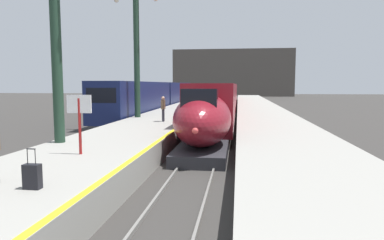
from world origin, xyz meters
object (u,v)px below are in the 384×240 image
(rolling_suitcase, at_px, (32,176))
(departure_info_board, at_px, (79,112))
(regional_train_adjacent, at_px, (159,96))
(passenger_mid_platform, at_px, (163,107))
(station_column_far, at_px, (136,40))
(highspeed_train_main, at_px, (224,98))
(station_column_mid, at_px, (55,17))

(rolling_suitcase, height_order, departure_info_board, departure_info_board)
(regional_train_adjacent, relative_size, passenger_mid_platform, 21.66)
(regional_train_adjacent, relative_size, station_column_far, 3.77)
(regional_train_adjacent, relative_size, departure_info_board, 17.26)
(rolling_suitcase, distance_m, departure_info_board, 4.29)
(passenger_mid_platform, height_order, departure_info_board, departure_info_board)
(passenger_mid_platform, distance_m, rolling_suitcase, 15.15)
(highspeed_train_main, xyz_separation_m, rolling_suitcase, (-3.14, -33.59, -0.61))
(departure_info_board, bearing_deg, station_column_mid, 131.73)
(station_column_mid, distance_m, station_column_far, 11.63)
(highspeed_train_main, height_order, station_column_far, station_column_far)
(highspeed_train_main, bearing_deg, station_column_far, -110.67)
(station_column_far, height_order, departure_info_board, station_column_far)
(station_column_mid, xyz_separation_m, departure_info_board, (2.03, -2.28, -3.77))
(highspeed_train_main, relative_size, rolling_suitcase, 57.18)
(regional_train_adjacent, bearing_deg, highspeed_train_main, -5.82)
(station_column_far, height_order, rolling_suitcase, station_column_far)
(passenger_mid_platform, bearing_deg, departure_info_board, -93.04)
(station_column_far, bearing_deg, highspeed_train_main, 69.33)
(departure_info_board, bearing_deg, rolling_suitcase, -79.84)
(highspeed_train_main, xyz_separation_m, station_column_mid, (-5.90, -27.26, 4.37))
(station_column_mid, bearing_deg, regional_train_adjacent, 94.48)
(station_column_mid, xyz_separation_m, passenger_mid_platform, (2.62, 8.80, -4.29))
(station_column_mid, relative_size, rolling_suitcase, 8.88)
(highspeed_train_main, xyz_separation_m, station_column_far, (-5.90, -15.64, 4.89))
(highspeed_train_main, distance_m, rolling_suitcase, 33.74)
(station_column_mid, xyz_separation_m, station_column_far, (0.00, 11.62, 0.52))
(highspeed_train_main, height_order, departure_info_board, highspeed_train_main)
(rolling_suitcase, bearing_deg, departure_info_board, 100.16)
(rolling_suitcase, relative_size, departure_info_board, 0.46)
(station_column_far, bearing_deg, station_column_mid, -90.00)
(station_column_mid, distance_m, rolling_suitcase, 8.51)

